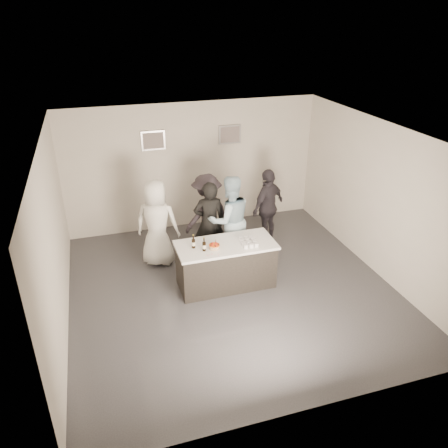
{
  "coord_description": "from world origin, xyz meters",
  "views": [
    {
      "loc": [
        -2.19,
        -6.64,
        4.84
      ],
      "look_at": [
        0.0,
        0.5,
        1.15
      ],
      "focal_mm": 35.0,
      "sensor_mm": 36.0,
      "label": 1
    }
  ],
  "objects_px": {
    "bar_counter": "(226,264)",
    "person_main_blue": "(230,220)",
    "cake": "(214,247)",
    "beer_bottle_a": "(193,241)",
    "person_guest_left": "(157,223)",
    "person_guest_back": "(207,212)",
    "person_guest_right": "(268,206)",
    "person_main_black": "(209,223)",
    "beer_bottle_b": "(204,244)"
  },
  "relations": [
    {
      "from": "beer_bottle_b",
      "to": "person_guest_left",
      "type": "xyz_separation_m",
      "value": [
        -0.64,
        1.34,
        -0.11
      ]
    },
    {
      "from": "bar_counter",
      "to": "person_main_blue",
      "type": "bearing_deg",
      "value": 67.68
    },
    {
      "from": "cake",
      "to": "person_guest_back",
      "type": "distance_m",
      "value": 1.66
    },
    {
      "from": "person_guest_right",
      "to": "person_guest_back",
      "type": "bearing_deg",
      "value": -35.85
    },
    {
      "from": "beer_bottle_b",
      "to": "person_guest_back",
      "type": "xyz_separation_m",
      "value": [
        0.5,
        1.65,
        -0.16
      ]
    },
    {
      "from": "beer_bottle_a",
      "to": "person_guest_right",
      "type": "distance_m",
      "value": 2.47
    },
    {
      "from": "person_main_blue",
      "to": "beer_bottle_a",
      "type": "bearing_deg",
      "value": 36.55
    },
    {
      "from": "person_guest_left",
      "to": "person_guest_back",
      "type": "xyz_separation_m",
      "value": [
        1.14,
        0.31,
        -0.05
      ]
    },
    {
      "from": "person_guest_right",
      "to": "bar_counter",
      "type": "bearing_deg",
      "value": 13.05
    },
    {
      "from": "beer_bottle_b",
      "to": "person_main_blue",
      "type": "height_order",
      "value": "person_main_blue"
    },
    {
      "from": "person_main_blue",
      "to": "cake",
      "type": "bearing_deg",
      "value": 53.89
    },
    {
      "from": "bar_counter",
      "to": "person_main_black",
      "type": "distance_m",
      "value": 1.08
    },
    {
      "from": "cake",
      "to": "person_main_black",
      "type": "xyz_separation_m",
      "value": [
        0.2,
        1.09,
        -0.05
      ]
    },
    {
      "from": "person_main_black",
      "to": "person_main_blue",
      "type": "xyz_separation_m",
      "value": [
        0.4,
        -0.13,
        0.06
      ]
    },
    {
      "from": "person_main_blue",
      "to": "person_guest_back",
      "type": "relative_size",
      "value": 1.1
    },
    {
      "from": "cake",
      "to": "person_guest_left",
      "type": "relative_size",
      "value": 0.11
    },
    {
      "from": "bar_counter",
      "to": "person_main_blue",
      "type": "height_order",
      "value": "person_main_blue"
    },
    {
      "from": "beer_bottle_b",
      "to": "person_guest_back",
      "type": "bearing_deg",
      "value": 73.3
    },
    {
      "from": "beer_bottle_a",
      "to": "person_main_blue",
      "type": "distance_m",
      "value": 1.26
    },
    {
      "from": "bar_counter",
      "to": "cake",
      "type": "bearing_deg",
      "value": -157.49
    },
    {
      "from": "beer_bottle_a",
      "to": "person_guest_left",
      "type": "xyz_separation_m",
      "value": [
        -0.48,
        1.18,
        -0.11
      ]
    },
    {
      "from": "cake",
      "to": "beer_bottle_b",
      "type": "distance_m",
      "value": 0.22
    },
    {
      "from": "person_main_black",
      "to": "person_guest_right",
      "type": "bearing_deg",
      "value": -156.62
    },
    {
      "from": "person_main_blue",
      "to": "person_guest_right",
      "type": "height_order",
      "value": "person_main_blue"
    },
    {
      "from": "cake",
      "to": "person_guest_right",
      "type": "relative_size",
      "value": 0.11
    },
    {
      "from": "person_guest_right",
      "to": "person_guest_back",
      "type": "relative_size",
      "value": 1.0
    },
    {
      "from": "beer_bottle_b",
      "to": "person_guest_right",
      "type": "height_order",
      "value": "person_guest_right"
    },
    {
      "from": "beer_bottle_a",
      "to": "person_main_blue",
      "type": "relative_size",
      "value": 0.14
    },
    {
      "from": "bar_counter",
      "to": "person_guest_left",
      "type": "distance_m",
      "value": 1.7
    },
    {
      "from": "bar_counter",
      "to": "beer_bottle_b",
      "type": "xyz_separation_m",
      "value": [
        -0.45,
        -0.13,
        0.58
      ]
    },
    {
      "from": "beer_bottle_a",
      "to": "person_guest_right",
      "type": "xyz_separation_m",
      "value": [
        2.04,
        1.39,
        -0.16
      ]
    },
    {
      "from": "person_main_blue",
      "to": "person_guest_left",
      "type": "bearing_deg",
      "value": -17.92
    },
    {
      "from": "beer_bottle_b",
      "to": "person_main_black",
      "type": "height_order",
      "value": "person_main_black"
    },
    {
      "from": "bar_counter",
      "to": "beer_bottle_a",
      "type": "xyz_separation_m",
      "value": [
        -0.61,
        0.03,
        0.58
      ]
    },
    {
      "from": "beer_bottle_a",
      "to": "person_guest_right",
      "type": "height_order",
      "value": "person_guest_right"
    },
    {
      "from": "person_main_black",
      "to": "person_guest_right",
      "type": "relative_size",
      "value": 1.02
    },
    {
      "from": "person_guest_right",
      "to": "person_guest_back",
      "type": "xyz_separation_m",
      "value": [
        -1.39,
        0.1,
        -0.0
      ]
    },
    {
      "from": "cake",
      "to": "person_guest_right",
      "type": "bearing_deg",
      "value": 42.27
    },
    {
      "from": "cake",
      "to": "person_guest_left",
      "type": "distance_m",
      "value": 1.56
    },
    {
      "from": "person_main_black",
      "to": "person_main_blue",
      "type": "distance_m",
      "value": 0.42
    },
    {
      "from": "person_main_blue",
      "to": "person_guest_right",
      "type": "bearing_deg",
      "value": -155.97
    },
    {
      "from": "cake",
      "to": "beer_bottle_a",
      "type": "relative_size",
      "value": 0.77
    },
    {
      "from": "bar_counter",
      "to": "person_guest_left",
      "type": "height_order",
      "value": "person_guest_left"
    },
    {
      "from": "bar_counter",
      "to": "person_main_black",
      "type": "relative_size",
      "value": 1.04
    },
    {
      "from": "bar_counter",
      "to": "person_guest_back",
      "type": "bearing_deg",
      "value": 88.3
    },
    {
      "from": "beer_bottle_a",
      "to": "person_guest_left",
      "type": "distance_m",
      "value": 1.28
    },
    {
      "from": "bar_counter",
      "to": "beer_bottle_a",
      "type": "relative_size",
      "value": 7.15
    },
    {
      "from": "person_main_blue",
      "to": "person_guest_left",
      "type": "height_order",
      "value": "person_main_blue"
    },
    {
      "from": "beer_bottle_a",
      "to": "person_main_black",
      "type": "height_order",
      "value": "person_main_black"
    },
    {
      "from": "bar_counter",
      "to": "person_guest_left",
      "type": "bearing_deg",
      "value": 132.05
    }
  ]
}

